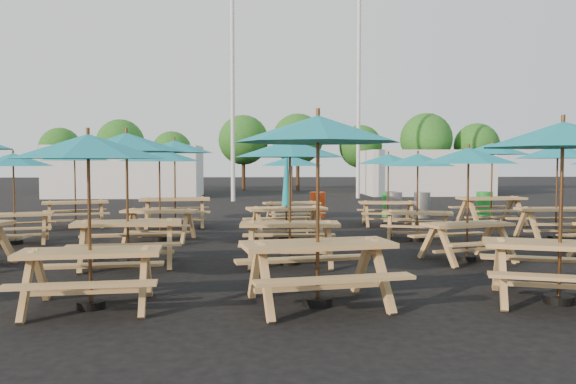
{
  "coord_description": "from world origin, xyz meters",
  "views": [
    {
      "loc": [
        -0.81,
        -13.37,
        1.88
      ],
      "look_at": [
        0.0,
        1.5,
        1.1
      ],
      "focal_mm": 35.0,
      "sensor_mm": 36.0,
      "label": 1
    }
  ],
  "objects": [
    {
      "name": "picnic_unit_6",
      "position": [
        -3.15,
        0.19,
        1.93
      ],
      "size": [
        2.18,
        2.18,
        2.25
      ],
      "rotation": [
        0.0,
        0.0,
        -0.12
      ],
      "color": "tan",
      "rests_on": "ground"
    },
    {
      "name": "picnic_unit_12",
      "position": [
        3.21,
        -6.17,
        2.1
      ],
      "size": [
        2.68,
        2.68,
        2.44
      ],
      "rotation": [
        0.0,
        0.0,
        -0.32
      ],
      "color": "tan",
      "rests_on": "ground"
    },
    {
      "name": "tree_4",
      "position": [
        1.9,
        24.26,
        3.46
      ],
      "size": [
        3.41,
        3.41,
        5.17
      ],
      "color": "#382314",
      "rests_on": "ground"
    },
    {
      "name": "waste_bin_1",
      "position": [
        3.77,
        5.77,
        0.44
      ],
      "size": [
        0.54,
        0.54,
        0.87
      ],
      "primitive_type": "cylinder",
      "color": "#198927",
      "rests_on": "ground"
    },
    {
      "name": "picnic_unit_14",
      "position": [
        3.01,
        -0.18,
        1.82
      ],
      "size": [
        2.28,
        2.28,
        2.11
      ],
      "rotation": [
        0.0,
        0.0,
        -0.29
      ],
      "color": "tan",
      "rests_on": "ground"
    },
    {
      "name": "picnic_unit_3",
      "position": [
        -6.07,
        3.09,
        1.97
      ],
      "size": [
        2.52,
        2.52,
        2.28
      ],
      "rotation": [
        0.0,
        0.0,
        0.33
      ],
      "color": "tan",
      "rests_on": "ground"
    },
    {
      "name": "mast_1",
      "position": [
        4.5,
        16.0,
        6.0
      ],
      "size": [
        0.2,
        0.2,
        12.0
      ],
      "primitive_type": "cylinder",
      "color": "silver",
      "rests_on": "ground"
    },
    {
      "name": "picnic_unit_4",
      "position": [
        -2.96,
        -6.1,
        1.95
      ],
      "size": [
        2.16,
        2.16,
        2.27
      ],
      "rotation": [
        0.0,
        0.0,
        0.1
      ],
      "color": "tan",
      "rests_on": "ground"
    },
    {
      "name": "picnic_unit_15",
      "position": [
        3.06,
        3.05,
        1.86
      ],
      "size": [
        2.01,
        2.01,
        2.16
      ],
      "rotation": [
        0.0,
        0.0,
        -0.08
      ],
      "color": "tan",
      "rests_on": "ground"
    },
    {
      "name": "picnic_unit_9",
      "position": [
        -0.22,
        -3.09,
        2.0
      ],
      "size": [
        2.08,
        2.08,
        2.32
      ],
      "rotation": [
        0.0,
        0.0,
        -0.03
      ],
      "color": "tan",
      "rests_on": "ground"
    },
    {
      "name": "waste_bin_0",
      "position": [
        1.25,
        5.77,
        0.44
      ],
      "size": [
        0.54,
        0.54,
        0.87
      ],
      "primitive_type": "cylinder",
      "color": "red",
      "rests_on": "ground"
    },
    {
      "name": "tree_7",
      "position": [
        13.63,
        22.92,
        2.99
      ],
      "size": [
        2.95,
        2.95,
        4.48
      ],
      "color": "#382314",
      "rests_on": "ground"
    },
    {
      "name": "tree_3",
      "position": [
        -1.75,
        24.72,
        3.41
      ],
      "size": [
        3.36,
        3.36,
        5.09
      ],
      "color": "#382314",
      "rests_on": "ground"
    },
    {
      "name": "picnic_unit_13",
      "position": [
        3.19,
        -2.92,
        1.88
      ],
      "size": [
        2.35,
        2.35,
        2.19
      ],
      "rotation": [
        0.0,
        0.0,
        0.28
      ],
      "color": "tan",
      "rests_on": "ground"
    },
    {
      "name": "ground",
      "position": [
        0.0,
        0.0,
        0.0
      ],
      "size": [
        120.0,
        120.0,
        0.0
      ],
      "primitive_type": "plane",
      "color": "black",
      "rests_on": "ground"
    },
    {
      "name": "picnic_unit_7",
      "position": [
        -3.21,
        3.06,
        2.19
      ],
      "size": [
        2.42,
        2.42,
        2.54
      ],
      "rotation": [
        0.0,
        0.0,
        0.1
      ],
      "color": "tan",
      "rests_on": "ground"
    },
    {
      "name": "event_tent_1",
      "position": [
        9.0,
        19.0,
        1.3
      ],
      "size": [
        7.0,
        4.0,
        2.6
      ],
      "primitive_type": "cube",
      "color": "silver",
      "rests_on": "ground"
    },
    {
      "name": "waste_bin_2",
      "position": [
        3.86,
        5.57,
        0.44
      ],
      "size": [
        0.54,
        0.54,
        0.87
      ],
      "primitive_type": "cylinder",
      "color": "gray",
      "rests_on": "ground"
    },
    {
      "name": "picnic_unit_19",
      "position": [
        6.25,
        3.16,
        2.15
      ],
      "size": [
        2.42,
        2.42,
        2.5
      ],
      "rotation": [
        0.0,
        0.0,
        0.12
      ],
      "color": "tan",
      "rests_on": "ground"
    },
    {
      "name": "waste_bin_3",
      "position": [
        4.8,
        5.42,
        0.44
      ],
      "size": [
        0.54,
        0.54,
        0.87
      ],
      "primitive_type": "cylinder",
      "color": "gray",
      "rests_on": "ground"
    },
    {
      "name": "tree_6",
      "position": [
        10.23,
        22.9,
        3.43
      ],
      "size": [
        3.38,
        3.38,
        5.13
      ],
      "color": "#382314",
      "rests_on": "ground"
    },
    {
      "name": "tree_1",
      "position": [
        -9.74,
        23.9,
        3.15
      ],
      "size": [
        3.11,
        3.11,
        4.72
      ],
      "color": "#382314",
      "rests_on": "ground"
    },
    {
      "name": "picnic_unit_8",
      "position": [
        -0.02,
        -6.1,
        2.17
      ],
      "size": [
        2.56,
        2.56,
        2.52
      ],
      "rotation": [
        0.0,
        0.0,
        0.19
      ],
      "color": "tan",
      "rests_on": "ground"
    },
    {
      "name": "picnic_unit_11",
      "position": [
        0.21,
        3.27,
        1.81
      ],
      "size": [
        2.18,
        2.18,
        2.1
      ],
      "rotation": [
        0.0,
        0.0,
        0.23
      ],
      "color": "tan",
      "rests_on": "ground"
    },
    {
      "name": "picnic_unit_2",
      "position": [
        -6.43,
        -0.14,
        1.82
      ],
      "size": [
        2.27,
        2.27,
        2.12
      ],
      "rotation": [
        0.0,
        0.0,
        0.28
      ],
      "color": "tan",
      "rests_on": "ground"
    },
    {
      "name": "waste_bin_4",
      "position": [
        7.07,
        5.67,
        0.44
      ],
      "size": [
        0.54,
        0.54,
        0.87
      ],
      "primitive_type": "cylinder",
      "color": "#198927",
      "rests_on": "ground"
    },
    {
      "name": "mast_0",
      "position": [
        -2.0,
        14.0,
        6.0
      ],
      "size": [
        0.2,
        0.2,
        12.0
      ],
      "primitive_type": "cylinder",
      "color": "silver",
      "rests_on": "ground"
    },
    {
      "name": "tree_5",
      "position": [
        6.22,
        24.67,
        2.97
      ],
      "size": [
        2.94,
        2.94,
        4.45
      ],
      "color": "#382314",
      "rests_on": "ground"
    },
    {
      "name": "tree_2",
      "position": [
        -6.39,
        23.65,
        2.62
      ],
      "size": [
        2.59,
        2.59,
        3.93
      ],
      "color": "#382314",
      "rests_on": "ground"
    },
    {
      "name": "picnic_unit_10",
      "position": [
        -0.11,
        0.11,
        0.99
      ],
      "size": [
        2.16,
        1.97,
        2.4
      ],
      "rotation": [
        0.0,
        0.0,
        0.19
      ],
      "color": "tan",
      "rests_on": "ground"
    },
    {
      "name": "tree_0",
      "position": [
        -14.07,
        25.25,
        2.83
      ],
      "size": [
        2.8,
        2.8,
        4.24
      ],
      "color": "#382314",
      "rests_on": "ground"
    },
    {
      "name": "picnic_unit_18",
      "position": [
        6.45,
        -0.16,
        2.01
      ],
      "size": [
        2.03,
        2.03,
        2.33
      ],
      "rotation": [
        0.0,
        0.0,
        0.0
      ],
      "color": "tan",
      "rests_on": "ground"
    },
    {
      "name": "event_tent_0",
      "position": [
        -8.0,
        18.0,
        1.4
      ],
      "size": [
        8.0,
        4.0,
        2.8
      ],
      "primitive_type": "cube",
      "color": "silver",
      "rests_on": "ground"
    },
    {
      "name": "picnic_unit_5",
      "position": [
        -3.17,
        -3.1,
        2.1
      ],
      "size": [
        2.39,
        2.39,
        2.44
      ],
      "rotation": [
        0.0,
        0.0,
        0.14
      ],
      "color": "tan",
      "rests_on": "ground"
    }
  ]
}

